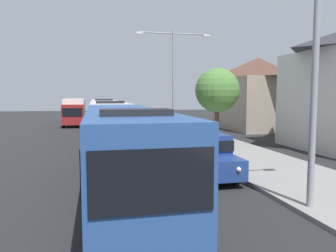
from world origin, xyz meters
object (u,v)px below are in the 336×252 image
bus_lead (124,147)px  bus_second_in_line (108,121)px  streetlamp_mid (174,73)px  roadside_tree (217,90)px  bus_middle (103,112)px  white_suv (204,152)px  streetlamp_near (316,38)px  box_truck_oncoming (74,111)px

bus_lead → bus_second_in_line: 12.98m
bus_second_in_line → streetlamp_mid: size_ratio=1.36×
bus_lead → roadside_tree: bearing=55.9°
bus_lead → roadside_tree: size_ratio=2.21×
streetlamp_mid → bus_middle: bearing=115.8°
bus_middle → streetlamp_mid: streetlamp_mid is taller
bus_middle → white_suv: 24.21m
bus_lead → streetlamp_near: size_ratio=1.45×
box_truck_oncoming → streetlamp_near: size_ratio=0.90×
bus_lead → bus_second_in_line: bearing=90.0°
streetlamp_near → bus_second_in_line: bearing=108.6°
bus_middle → white_suv: (3.70, -23.91, -0.66)m
bus_middle → white_suv: bearing=-81.2°
bus_middle → roadside_tree: 16.29m
white_suv → streetlamp_near: streetlamp_near is taller
bus_lead → bus_second_in_line: size_ratio=1.04×
streetlamp_near → roadside_tree: streetlamp_near is taller
bus_lead → bus_middle: same height
bus_middle → box_truck_oncoming: bus_middle is taller
bus_second_in_line → white_suv: bus_second_in_line is taller
roadside_tree → box_truck_oncoming: bearing=124.0°
box_truck_oncoming → white_suv: bearing=-75.4°
bus_middle → bus_lead: bearing=-90.0°
roadside_tree → streetlamp_mid: bearing=134.7°
bus_second_in_line → bus_middle: bearing=90.0°
bus_lead → bus_middle: size_ratio=1.06×
bus_middle → white_suv: size_ratio=2.26×
box_truck_oncoming → bus_middle: bearing=-42.5°
bus_second_in_line → bus_middle: 12.97m
bus_lead → bus_second_in_line: (-0.00, 12.98, -0.00)m
bus_lead → box_truck_oncoming: 29.16m
white_suv → roadside_tree: (4.45, 9.99, 2.89)m
bus_lead → streetlamp_near: (5.40, -3.07, 3.53)m
bus_second_in_line → streetlamp_mid: (5.40, 1.82, 3.71)m
bus_second_in_line → roadside_tree: bearing=-6.7°
bus_second_in_line → white_suv: size_ratio=2.30×
bus_middle → roadside_tree: (8.15, -13.93, 2.24)m
bus_lead → white_suv: size_ratio=2.39×
streetlamp_near → streetlamp_mid: size_ratio=0.97×
streetlamp_mid → streetlamp_near: bearing=-90.0°
bus_middle → roadside_tree: roadside_tree is taller
white_suv → roadside_tree: size_ratio=0.93×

